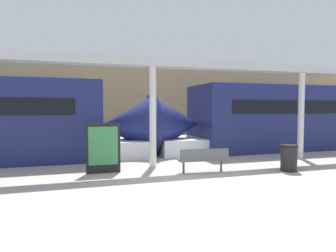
% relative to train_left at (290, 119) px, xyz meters
% --- Properties ---
extents(ground_plane, '(60.00, 60.00, 0.00)m').
position_rel_train_left_xyz_m(ground_plane, '(-7.32, -5.65, -1.51)').
color(ground_plane, '#A8A093').
extents(station_wall, '(56.00, 0.20, 5.00)m').
position_rel_train_left_xyz_m(station_wall, '(-7.32, 5.04, 0.99)').
color(station_wall, tan).
rests_on(station_wall, ground_plane).
extents(train_left, '(14.56, 2.93, 3.20)m').
position_rel_train_left_xyz_m(train_left, '(0.00, 0.00, 0.00)').
color(train_left, navy).
rests_on(train_left, ground_plane).
extents(bench_near, '(1.59, 0.57, 0.78)m').
position_rel_train_left_xyz_m(bench_near, '(-6.63, -4.15, -1.05)').
color(bench_near, '#4C4F54').
rests_on(bench_near, ground_plane).
extents(trash_bin, '(0.54, 0.54, 0.85)m').
position_rel_train_left_xyz_m(trash_bin, '(-3.87, -4.69, -1.08)').
color(trash_bin, black).
rests_on(trash_bin, ground_plane).
extents(poster_board, '(1.06, 0.07, 1.57)m').
position_rel_train_left_xyz_m(poster_board, '(-9.63, -3.24, -0.72)').
color(poster_board, black).
rests_on(poster_board, ground_plane).
extents(support_column_near, '(0.24, 0.24, 3.44)m').
position_rel_train_left_xyz_m(support_column_near, '(-7.90, -2.73, 0.21)').
color(support_column_near, silver).
rests_on(support_column_near, ground_plane).
extents(support_column_far, '(0.24, 0.24, 3.44)m').
position_rel_train_left_xyz_m(support_column_far, '(-1.71, -2.73, 0.21)').
color(support_column_far, silver).
rests_on(support_column_far, ground_plane).
extents(canopy_beam, '(28.00, 0.60, 0.28)m').
position_rel_train_left_xyz_m(canopy_beam, '(-7.90, -2.73, 2.06)').
color(canopy_beam, '#B7B7BC').
rests_on(canopy_beam, support_column_near).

